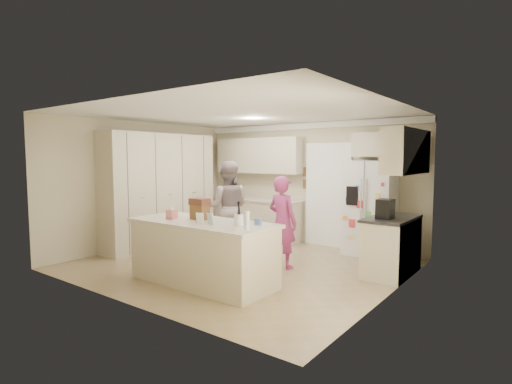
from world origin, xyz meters
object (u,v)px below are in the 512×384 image
Objects in this scene: tissue_box at (172,214)px; island_base at (203,254)px; refrigerator at (370,208)px; dollhouse_body at (200,212)px; coffee_maker at (385,209)px; teen_girl at (282,222)px; teen_boy at (227,207)px; utensil_crock at (239,220)px.

island_base is at bearing 10.30° from tissue_box.
refrigerator is 6.92× the size of dollhouse_body.
dollhouse_body is (-2.20, -1.80, -0.03)m from coffee_maker.
tissue_box is (-1.90, -3.25, 0.10)m from refrigerator.
teen_girl is at bearing -162.79° from coffee_maker.
island_base is (-2.05, -1.90, -0.63)m from coffee_maker.
island_base is (-1.35, -3.15, -0.46)m from refrigerator.
teen_girl is (-1.57, -0.49, -0.29)m from coffee_maker.
utensil_crock is at bearing 97.91° from teen_boy.
dollhouse_body is at bearing 26.57° from tissue_box.
utensil_crock is 0.10× the size of teen_girl.
dollhouse_body is at bearing 146.31° from island_base.
refrigerator is 3.46m from island_base.
refrigerator is 3.40m from dollhouse_body.
tissue_box is (-0.55, -0.10, 0.56)m from island_base.
refrigerator is 0.82× the size of island_base.
utensil_crock is at bearing 103.71° from teen_girl.
tissue_box is 0.45m from dollhouse_body.
coffee_maker reaches higher than tissue_box.
coffee_maker is 1.15× the size of dollhouse_body.
coffee_maker is 0.19× the size of teen_girl.
teen_boy is 1.15× the size of teen_girl.
dollhouse_body reaches higher than island_base.
tissue_box is at bearing -120.40° from refrigerator.
teen_boy is (-0.94, 1.64, 0.46)m from island_base.
teen_boy is 1.44m from teen_girl.
tissue_box is at bearing -153.43° from dollhouse_body.
island_base is 0.86m from utensil_crock.
dollhouse_body is 1.48m from teen_girl.
utensil_crock is 0.08× the size of teen_boy.
refrigerator is at bearing 176.38° from teen_boy.
utensil_crock is 2.25m from teen_boy.
island_base is 8.46× the size of dollhouse_body.
teen_girl is (1.42, -0.23, -0.12)m from teen_boy.
teen_girl is (-0.17, 1.36, -0.22)m from utensil_crock.
dollhouse_body is 1.74m from teen_boy.
coffee_maker is at bearing 39.29° from dollhouse_body.
teen_boy reaches higher than teen_girl.
island_base is at bearing -33.69° from dollhouse_body.
teen_boy is (-2.29, -1.51, -0.00)m from refrigerator.
teen_boy is at bearing 117.11° from dollhouse_body.
dollhouse_body is (-0.15, 0.10, 0.60)m from island_base.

